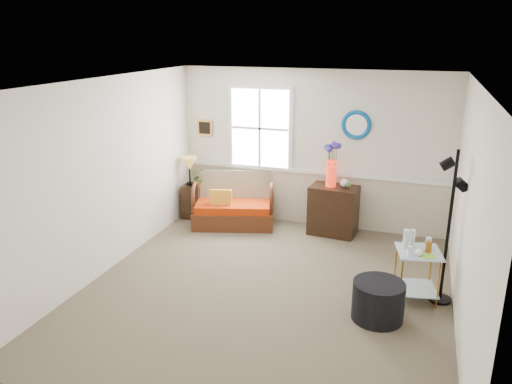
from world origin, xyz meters
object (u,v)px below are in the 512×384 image
(lamp_stand, at_px, (193,201))
(floor_lamp, at_px, (449,228))
(cabinet, at_px, (333,210))
(ottoman, at_px, (378,301))
(side_table, at_px, (416,275))
(loveseat, at_px, (233,200))

(lamp_stand, bearing_deg, floor_lamp, -22.09)
(cabinet, bearing_deg, ottoman, -63.09)
(cabinet, relative_size, side_table, 1.24)
(loveseat, relative_size, floor_lamp, 0.71)
(side_table, relative_size, ottoman, 1.09)
(lamp_stand, distance_m, floor_lamp, 4.50)
(loveseat, distance_m, cabinet, 1.68)
(side_table, height_order, floor_lamp, floor_lamp)
(side_table, bearing_deg, loveseat, 151.67)
(lamp_stand, relative_size, floor_lamp, 0.31)
(side_table, distance_m, ottoman, 0.72)
(side_table, xyz_separation_m, ottoman, (-0.39, -0.60, -0.09))
(lamp_stand, height_order, side_table, side_table)
(cabinet, distance_m, ottoman, 2.57)
(loveseat, bearing_deg, floor_lamp, -41.54)
(cabinet, xyz_separation_m, ottoman, (0.95, -2.38, -0.17))
(floor_lamp, bearing_deg, lamp_stand, 153.37)
(lamp_stand, xyz_separation_m, ottoman, (3.43, -2.34, -0.07))
(side_table, bearing_deg, floor_lamp, 12.00)
(loveseat, xyz_separation_m, lamp_stand, (-0.81, 0.11, -0.14))
(floor_lamp, bearing_deg, loveseat, 150.26)
(cabinet, bearing_deg, side_table, -47.83)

